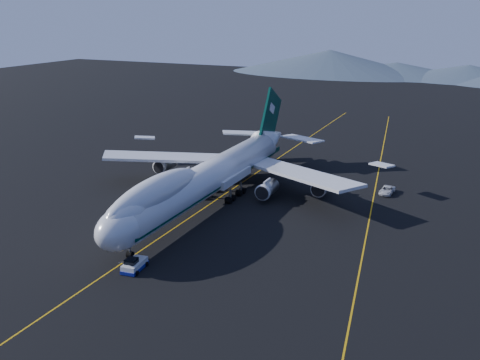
% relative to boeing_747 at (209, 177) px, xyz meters
% --- Properties ---
extents(ground, '(500.00, 500.00, 0.00)m').
position_rel_boeing_747_xyz_m(ground, '(-0.00, -0.03, -5.81)').
color(ground, black).
rests_on(ground, ground).
extents(taxiway_line_main, '(0.25, 220.00, 0.01)m').
position_rel_boeing_747_xyz_m(taxiway_line_main, '(-0.00, -0.03, -5.80)').
color(taxiway_line_main, '#C6920B').
rests_on(taxiway_line_main, ground).
extents(taxiway_line_side, '(28.08, 198.09, 0.01)m').
position_rel_boeing_747_xyz_m(taxiway_line_side, '(30.00, 9.97, -5.80)').
color(taxiway_line_side, '#C6920B').
rests_on(taxiway_line_side, ground).
extents(boeing_747, '(59.62, 72.43, 19.37)m').
position_rel_boeing_747_xyz_m(boeing_747, '(0.00, 0.00, 0.00)').
color(boeing_747, silver).
rests_on(boeing_747, ground).
extents(pushback_tug, '(3.12, 4.92, 2.03)m').
position_rel_boeing_747_xyz_m(pushback_tug, '(3.00, -29.53, -5.17)').
color(pushback_tug, silver).
rests_on(pushback_tug, ground).
extents(service_van, '(2.97, 5.67, 1.52)m').
position_rel_boeing_747_xyz_m(service_van, '(30.95, 21.44, -5.05)').
color(service_van, silver).
rests_on(service_van, ground).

